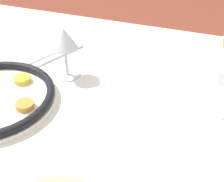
{
  "coord_description": "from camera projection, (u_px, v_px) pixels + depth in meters",
  "views": [
    {
      "loc": [
        0.33,
        -0.5,
        1.24
      ],
      "look_at": [
        0.13,
        0.05,
        0.82
      ],
      "focal_mm": 50.0,
      "sensor_mm": 36.0,
      "label": 1
    }
  ],
  "objects": [
    {
      "name": "wine_glass",
      "position": [
        64.0,
        41.0,
        0.79
      ],
      "size": [
        0.07,
        0.07,
        0.14
      ],
      "color": "silver",
      "rests_on": "dining_table"
    },
    {
      "name": "fork_right",
      "position": [
        59.0,
        55.0,
        0.93
      ],
      "size": [
        0.09,
        0.17,
        0.01
      ],
      "color": "silver",
      "rests_on": "dining_table"
    },
    {
      "name": "fork_left",
      "position": [
        50.0,
        53.0,
        0.94
      ],
      "size": [
        0.09,
        0.17,
        0.01
      ],
      "color": "silver",
      "rests_on": "dining_table"
    }
  ]
}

